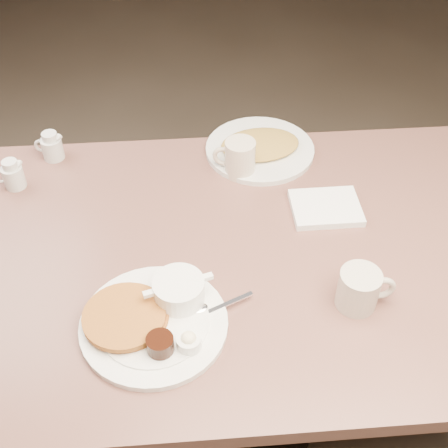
{
  "coord_description": "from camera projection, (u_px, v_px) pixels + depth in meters",
  "views": [
    {
      "loc": [
        -0.08,
        -0.93,
        1.75
      ],
      "look_at": [
        0.0,
        0.02,
        0.82
      ],
      "focal_mm": 47.54,
      "sensor_mm": 36.0,
      "label": 1
    }
  ],
  "objects": [
    {
      "name": "diner_table",
      "position": [
        225.0,
        298.0,
        1.48
      ],
      "size": [
        1.5,
        0.9,
        0.75
      ],
      "color": "#84564C",
      "rests_on": "ground"
    },
    {
      "name": "main_plate",
      "position": [
        155.0,
        315.0,
        1.21
      ],
      "size": [
        0.4,
        0.38,
        0.07
      ],
      "color": "white",
      "rests_on": "diner_table"
    },
    {
      "name": "coffee_mug_near",
      "position": [
        360.0,
        289.0,
        1.23
      ],
      "size": [
        0.12,
        0.09,
        0.09
      ],
      "color": "beige",
      "rests_on": "diner_table"
    },
    {
      "name": "napkin",
      "position": [
        326.0,
        208.0,
        1.46
      ],
      "size": [
        0.17,
        0.14,
        0.02
      ],
      "color": "white",
      "rests_on": "diner_table"
    },
    {
      "name": "coffee_mug_far",
      "position": [
        239.0,
        158.0,
        1.54
      ],
      "size": [
        0.12,
        0.1,
        0.1
      ],
      "color": "beige",
      "rests_on": "diner_table"
    },
    {
      "name": "creamer_left",
      "position": [
        13.0,
        175.0,
        1.51
      ],
      "size": [
        0.08,
        0.06,
        0.08
      ],
      "color": "silver",
      "rests_on": "diner_table"
    },
    {
      "name": "creamer_right",
      "position": [
        52.0,
        147.0,
        1.6
      ],
      "size": [
        0.09,
        0.07,
        0.08
      ],
      "color": "silver",
      "rests_on": "diner_table"
    },
    {
      "name": "hash_plate",
      "position": [
        260.0,
        148.0,
        1.63
      ],
      "size": [
        0.34,
        0.34,
        0.04
      ],
      "color": "white",
      "rests_on": "diner_table"
    }
  ]
}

